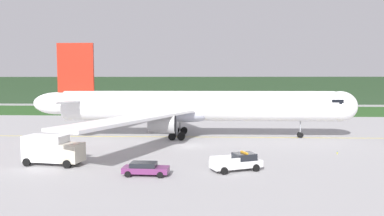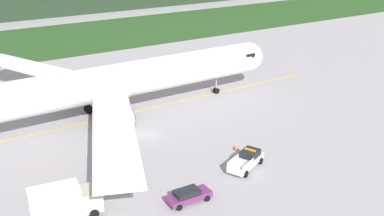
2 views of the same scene
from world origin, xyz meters
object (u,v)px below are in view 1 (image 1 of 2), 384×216
ops_pickup_truck (238,162)px  staff_car (145,168)px  catering_truck (52,149)px  airliner (193,107)px  apron_cone (251,159)px

ops_pickup_truck → staff_car: ops_pickup_truck is taller
catering_truck → staff_car: 11.77m
airliner → ops_pickup_truck: bearing=-75.5°
staff_car → apron_cone: (11.03, 6.54, -0.35)m
ops_pickup_truck → catering_truck: 20.35m
catering_truck → apron_cone: size_ratio=9.33×
airliner → apron_cone: size_ratio=74.82×
airliner → catering_truck: size_ratio=8.02×
catering_truck → apron_cone: 22.27m
staff_car → ops_pickup_truck: bearing=14.1°
catering_truck → staff_car: bearing=-19.5°
ops_pickup_truck → staff_car: 9.51m
staff_car → apron_cone: size_ratio=6.35×
airliner → ops_pickup_truck: (5.69, -22.06, -4.13)m
catering_truck → staff_car: (11.04, -3.92, -1.04)m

